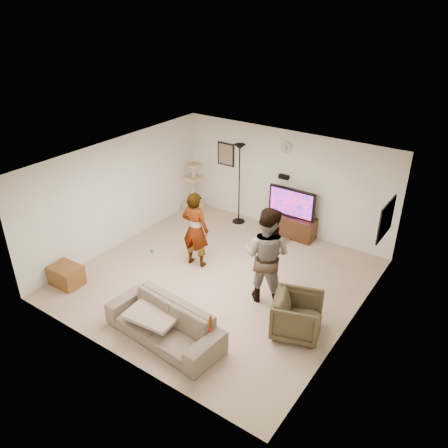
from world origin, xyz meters
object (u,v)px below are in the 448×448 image
Objects in this scene: floor_lamp at (239,185)px; armchair at (297,316)px; tv_stand at (290,225)px; sofa at (164,323)px; person_left at (195,230)px; beer_bottle at (211,325)px; side_table at (66,275)px; person_right at (267,255)px; tv at (292,203)px; cat_tree at (193,187)px.

floor_lamp is 2.51× the size of armchair.
tv_stand is 4.49m from sofa.
beer_bottle is (1.99, -2.17, -0.09)m from person_left.
person_right is at bearing 28.31° from side_table.
tv is 2.64m from person_right.
tv is 0.57× the size of floor_lamp.
sofa is (-0.07, -4.49, 0.05)m from tv_stand.
cat_tree is 0.64× the size of sofa.
floor_lamp is (-1.41, -0.12, 0.77)m from tv_stand.
tv_stand is at bearing 0.00° from tv.
armchair reaches higher than side_table.
side_table is at bearing -121.84° from tv_stand.
tv is 3.58m from armchair.
person_left is (-1.07, -2.32, 0.59)m from tv_stand.
beer_bottle is (0.15, -1.96, -0.21)m from person_right.
beer_bottle is at bearing 125.13° from person_left.
tv_stand is 0.61m from tv.
tv_stand is at bearing 4.87° from cat_tree.
tv is at bearing 11.16° from armchair.
beer_bottle is (0.99, 0.00, 0.44)m from sofa.
person_left reaches higher than beer_bottle.
tv is 0.61× the size of person_right.
cat_tree is at bearing -40.56° from person_right.
sofa is at bearing -90.85° from tv_stand.
person_right is 2.23m from sofa.
tv_stand is 0.60× the size of floor_lamp.
beer_bottle is 3.71m from side_table.
floor_lamp is 2.23m from person_left.
tv is at bearing 93.78° from sofa.
sofa is at bearing 59.21° from person_right.
cat_tree is at bearing 127.20° from sofa.
tv is at bearing 4.87° from cat_tree.
floor_lamp reaches higher than tv.
floor_lamp is at bearing -55.65° from person_right.
person_right is at bearing 71.56° from sofa.
beer_bottle reaches higher than tv_stand.
side_table is (-2.68, 0.07, -0.11)m from sofa.
floor_lamp reaches higher than beer_bottle.
tv reaches higher than sofa.
cat_tree is 2.70m from person_left.
person_left is (0.34, -2.20, -0.19)m from floor_lamp.
tv_stand is 3.55m from armchair.
person_left is at bearing -114.77° from tv.
beer_bottle reaches higher than armchair.
floor_lamp is (-1.41, -0.12, 0.17)m from tv.
beer_bottle is at bearing -78.40° from tv.
person_right reaches higher than tv.
person_left is at bearing -14.18° from person_right.
person_right is (1.84, -0.21, 0.12)m from person_left.
tv is at bearing -122.21° from person_left.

